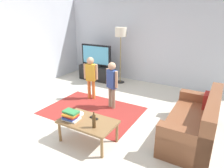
{
  "coord_description": "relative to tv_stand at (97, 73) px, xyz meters",
  "views": [
    {
      "loc": [
        2.2,
        -3.21,
        2.23
      ],
      "look_at": [
        0.0,
        0.6,
        0.65
      ],
      "focal_mm": 32.44,
      "sensor_mm": 36.0,
      "label": 1
    }
  ],
  "objects": [
    {
      "name": "tv_remote",
      "position": [
        1.9,
        -2.89,
        0.19
      ],
      "size": [
        0.17,
        0.07,
        0.02
      ],
      "primitive_type": "cube",
      "rotation": [
        0.0,
        0.0,
        -0.13
      ],
      "color": "black",
      "rests_on": "coffee_table"
    },
    {
      "name": "plate",
      "position": [
        1.55,
        -2.91,
        0.18
      ],
      "size": [
        0.22,
        0.22,
        0.02
      ],
      "color": "white",
      "rests_on": "coffee_table"
    },
    {
      "name": "book_stack",
      "position": [
        1.57,
        -3.13,
        0.26
      ],
      "size": [
        0.29,
        0.26,
        0.17
      ],
      "color": "white",
      "rests_on": "coffee_table"
    },
    {
      "name": "child_near_tv",
      "position": [
        0.77,
        -1.41,
        0.44
      ],
      "size": [
        0.37,
        0.2,
        1.14
      ],
      "color": "orange",
      "rests_on": "ground"
    },
    {
      "name": "tv",
      "position": [
        -0.0,
        -0.02,
        0.6
      ],
      "size": [
        1.1,
        0.28,
        0.71
      ],
      "color": "black",
      "rests_on": "tv_stand"
    },
    {
      "name": "ground",
      "position": [
        1.58,
        -2.3,
        -0.24
      ],
      "size": [
        7.8,
        7.8,
        0.0
      ],
      "primitive_type": "plane",
      "color": "beige"
    },
    {
      "name": "wall_back",
      "position": [
        1.58,
        0.7,
        1.11
      ],
      "size": [
        6.0,
        0.12,
        2.7
      ],
      "primitive_type": "cube",
      "color": "silver",
      "rests_on": "ground"
    },
    {
      "name": "wall_left",
      "position": [
        -1.42,
        -2.3,
        1.11
      ],
      "size": [
        0.12,
        6.0,
        2.7
      ],
      "primitive_type": "cube",
      "color": "silver",
      "rests_on": "ground"
    },
    {
      "name": "area_rug",
      "position": [
        1.21,
        -2.0,
        -0.24
      ],
      "size": [
        2.2,
        1.6,
        0.01
      ],
      "primitive_type": "cube",
      "color": "#9E2D28",
      "rests_on": "ground"
    },
    {
      "name": "couch",
      "position": [
        3.5,
        -1.95,
        0.05
      ],
      "size": [
        0.8,
        1.8,
        0.86
      ],
      "color": "brown",
      "rests_on": "ground"
    },
    {
      "name": "child_center",
      "position": [
        1.52,
        -1.61,
        0.44
      ],
      "size": [
        0.36,
        0.21,
        1.14
      ],
      "color": "gray",
      "rests_on": "ground"
    },
    {
      "name": "coffee_table",
      "position": [
        1.85,
        -3.01,
        0.13
      ],
      "size": [
        1.0,
        0.6,
        0.42
      ],
      "color": "olive",
      "rests_on": "ground"
    },
    {
      "name": "bottle",
      "position": [
        2.07,
        -3.13,
        0.29
      ],
      "size": [
        0.06,
        0.06,
        0.28
      ],
      "color": "#4C3319",
      "rests_on": "coffee_table"
    },
    {
      "name": "floor_lamp",
      "position": [
        0.83,
        0.15,
        1.3
      ],
      "size": [
        0.36,
        0.36,
        1.78
      ],
      "color": "#262626",
      "rests_on": "ground"
    },
    {
      "name": "tv_stand",
      "position": [
        0.0,
        0.0,
        0.0
      ],
      "size": [
        1.2,
        0.44,
        0.5
      ],
      "color": "black",
      "rests_on": "ground"
    }
  ]
}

